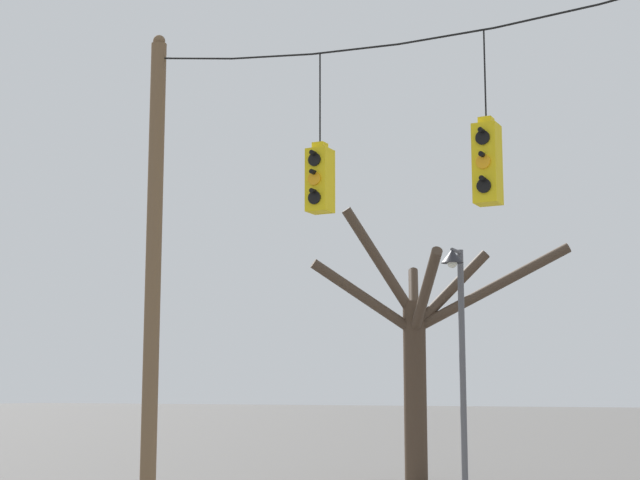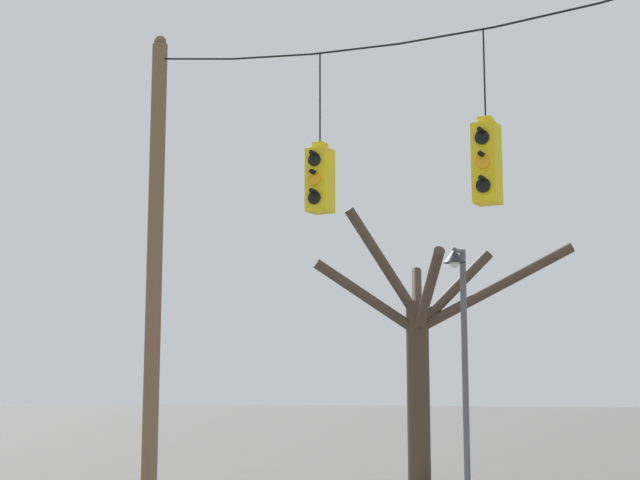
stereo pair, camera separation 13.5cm
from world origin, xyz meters
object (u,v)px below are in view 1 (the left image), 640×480
Objects in this scene: utility_pole_left at (153,267)px; street_lamp at (458,318)px; traffic_light_near_right_pole at (320,179)px; traffic_light_over_intersection at (487,163)px; bare_tree at (420,344)px.

street_lamp is (3.42, 5.02, -0.61)m from utility_pole_left.
traffic_light_near_right_pole is 0.99× the size of traffic_light_over_intersection.
bare_tree is at bearing 118.13° from traffic_light_over_intersection.
street_lamp is 2.56m from bare_tree.
utility_pole_left reaches higher than traffic_light_near_right_pole.
bare_tree is (-1.56, 1.99, -0.38)m from street_lamp.
utility_pole_left is 1.69× the size of street_lamp.
utility_pole_left is at bearing -180.00° from traffic_light_near_right_pole.
traffic_light_near_right_pole is at bearing -94.48° from street_lamp.
utility_pole_left is at bearing -104.87° from bare_tree.
bare_tree is (-3.75, 7.02, -2.12)m from traffic_light_over_intersection.
traffic_light_near_right_pole is at bearing -80.58° from bare_tree.
bare_tree is (1.86, 7.02, -0.98)m from utility_pole_left.
traffic_light_over_intersection is at bearing -61.87° from bare_tree.
street_lamp is at bearing 113.58° from traffic_light_over_intersection.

